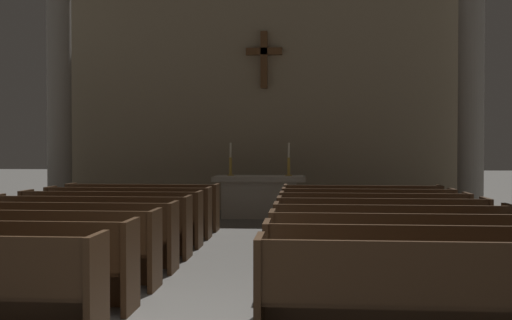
# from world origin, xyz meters

# --- Properties ---
(pew_left_row_3) EXTENTS (3.08, 0.50, 0.95)m
(pew_left_row_3) POSITION_xyz_m (-2.20, 1.94, 0.48)
(pew_left_row_3) COLOR #422B19
(pew_left_row_3) RESTS_ON ground
(pew_left_row_4) EXTENTS (3.08, 0.50, 0.95)m
(pew_left_row_4) POSITION_xyz_m (-2.20, 2.94, 0.48)
(pew_left_row_4) COLOR #422B19
(pew_left_row_4) RESTS_ON ground
(pew_left_row_5) EXTENTS (3.08, 0.50, 0.95)m
(pew_left_row_5) POSITION_xyz_m (-2.20, 3.93, 0.48)
(pew_left_row_5) COLOR #422B19
(pew_left_row_5) RESTS_ON ground
(pew_left_row_6) EXTENTS (3.08, 0.50, 0.95)m
(pew_left_row_6) POSITION_xyz_m (-2.20, 4.92, 0.48)
(pew_left_row_6) COLOR #422B19
(pew_left_row_6) RESTS_ON ground
(pew_left_row_7) EXTENTS (3.08, 0.50, 0.95)m
(pew_left_row_7) POSITION_xyz_m (-2.20, 5.91, 0.48)
(pew_left_row_7) COLOR #422B19
(pew_left_row_7) RESTS_ON ground
(pew_left_row_8) EXTENTS (3.08, 0.50, 0.95)m
(pew_left_row_8) POSITION_xyz_m (-2.20, 6.90, 0.48)
(pew_left_row_8) COLOR #422B19
(pew_left_row_8) RESTS_ON ground
(pew_right_row_1) EXTENTS (3.08, 0.50, 0.95)m
(pew_right_row_1) POSITION_xyz_m (2.20, -0.04, 0.48)
(pew_right_row_1) COLOR #422B19
(pew_right_row_1) RESTS_ON ground
(pew_right_row_2) EXTENTS (3.08, 0.50, 0.95)m
(pew_right_row_2) POSITION_xyz_m (2.20, 0.95, 0.48)
(pew_right_row_2) COLOR #422B19
(pew_right_row_2) RESTS_ON ground
(pew_right_row_3) EXTENTS (3.08, 0.50, 0.95)m
(pew_right_row_3) POSITION_xyz_m (2.20, 1.94, 0.48)
(pew_right_row_3) COLOR #422B19
(pew_right_row_3) RESTS_ON ground
(pew_right_row_4) EXTENTS (3.08, 0.50, 0.95)m
(pew_right_row_4) POSITION_xyz_m (2.20, 2.94, 0.48)
(pew_right_row_4) COLOR #422B19
(pew_right_row_4) RESTS_ON ground
(pew_right_row_5) EXTENTS (3.08, 0.50, 0.95)m
(pew_right_row_5) POSITION_xyz_m (2.20, 3.93, 0.48)
(pew_right_row_5) COLOR #422B19
(pew_right_row_5) RESTS_ON ground
(pew_right_row_6) EXTENTS (3.08, 0.50, 0.95)m
(pew_right_row_6) POSITION_xyz_m (2.20, 4.92, 0.48)
(pew_right_row_6) COLOR #422B19
(pew_right_row_6) RESTS_ON ground
(pew_right_row_7) EXTENTS (3.08, 0.50, 0.95)m
(pew_right_row_7) POSITION_xyz_m (2.20, 5.91, 0.48)
(pew_right_row_7) COLOR #422B19
(pew_right_row_7) RESTS_ON ground
(pew_right_row_8) EXTENTS (3.08, 0.50, 0.95)m
(pew_right_row_8) POSITION_xyz_m (2.20, 6.90, 0.48)
(pew_right_row_8) COLOR #422B19
(pew_right_row_8) RESTS_ON ground
(column_left_third) EXTENTS (0.88, 0.88, 6.32)m
(column_left_third) POSITION_xyz_m (-4.93, 9.23, 3.08)
(column_left_third) COLOR gray
(column_left_third) RESTS_ON ground
(column_right_third) EXTENTS (0.88, 0.88, 6.32)m
(column_right_third) POSITION_xyz_m (4.93, 9.23, 3.08)
(column_right_third) COLOR gray
(column_right_third) RESTS_ON ground
(altar) EXTENTS (2.20, 0.90, 1.01)m
(altar) POSITION_xyz_m (0.00, 9.27, 0.53)
(altar) COLOR #A8A399
(altar) RESTS_ON ground
(candlestick_left) EXTENTS (0.16, 0.16, 0.79)m
(candlestick_left) POSITION_xyz_m (-0.70, 9.27, 1.27)
(candlestick_left) COLOR #B79338
(candlestick_left) RESTS_ON altar
(candlestick_right) EXTENTS (0.16, 0.16, 0.79)m
(candlestick_right) POSITION_xyz_m (0.70, 9.27, 1.27)
(candlestick_right) COLOR #B79338
(candlestick_right) RESTS_ON altar
(apse_with_cross) EXTENTS (10.78, 0.43, 7.30)m
(apse_with_cross) POSITION_xyz_m (0.00, 11.08, 3.65)
(apse_with_cross) COLOR gray
(apse_with_cross) RESTS_ON ground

